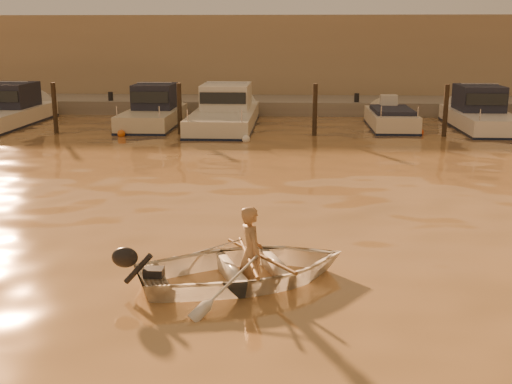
# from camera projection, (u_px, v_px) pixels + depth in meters

# --- Properties ---
(ground_plane) EXTENTS (160.00, 160.00, 0.00)m
(ground_plane) POSITION_uv_depth(u_px,v_px,m) (348.00, 254.00, 11.71)
(ground_plane) COLOR olive
(ground_plane) RESTS_ON ground
(dinghy) EXTENTS (4.13, 3.58, 0.72)m
(dinghy) POSITION_uv_depth(u_px,v_px,m) (245.00, 268.00, 10.35)
(dinghy) COLOR white
(dinghy) RESTS_ON ground_plane
(person) EXTENTS (0.56, 0.66, 1.56)m
(person) POSITION_uv_depth(u_px,v_px,m) (251.00, 253.00, 10.32)
(person) COLOR #A17950
(person) RESTS_ON dinghy
(outboard_motor) EXTENTS (0.98, 0.71, 0.70)m
(outboard_motor) POSITION_uv_depth(u_px,v_px,m) (153.00, 276.00, 9.88)
(outboard_motor) COLOR black
(outboard_motor) RESTS_ON dinghy
(oar_port) EXTENTS (1.22, 1.78, 0.13)m
(oar_port) POSITION_uv_depth(u_px,v_px,m) (260.00, 255.00, 10.38)
(oar_port) COLOR brown
(oar_port) RESTS_ON dinghy
(oar_starboard) EXTENTS (0.49, 2.07, 0.13)m
(oar_starboard) POSITION_uv_depth(u_px,v_px,m) (248.00, 257.00, 10.32)
(oar_starboard) COLOR brown
(oar_starboard) RESTS_ON dinghy
(moored_boat_0) EXTENTS (2.25, 7.17, 1.75)m
(moored_boat_0) POSITION_uv_depth(u_px,v_px,m) (6.00, 110.00, 27.81)
(moored_boat_0) COLOR white
(moored_boat_0) RESTS_ON ground_plane
(moored_boat_1) EXTENTS (2.09, 6.27, 1.75)m
(moored_boat_1) POSITION_uv_depth(u_px,v_px,m) (153.00, 111.00, 27.45)
(moored_boat_1) COLOR beige
(moored_boat_1) RESTS_ON ground_plane
(moored_boat_2) EXTENTS (2.52, 8.36, 1.75)m
(moored_boat_2) POSITION_uv_depth(u_px,v_px,m) (225.00, 112.00, 27.28)
(moored_boat_2) COLOR silver
(moored_boat_2) RESTS_ON ground_plane
(moored_boat_3) EXTENTS (1.76, 5.20, 0.95)m
(moored_boat_3) POSITION_uv_depth(u_px,v_px,m) (391.00, 123.00, 26.98)
(moored_boat_3) COLOR beige
(moored_boat_3) RESTS_ON ground_plane
(moored_boat_4) EXTENTS (2.18, 6.73, 1.75)m
(moored_boat_4) POSITION_uv_depth(u_px,v_px,m) (482.00, 114.00, 26.68)
(moored_boat_4) COLOR white
(moored_boat_4) RESTS_ON ground_plane
(piling_0) EXTENTS (0.18, 0.18, 2.20)m
(piling_0) POSITION_uv_depth(u_px,v_px,m) (55.00, 111.00, 25.45)
(piling_0) COLOR #2D2319
(piling_0) RESTS_ON ground_plane
(piling_1) EXTENTS (0.18, 0.18, 2.20)m
(piling_1) POSITION_uv_depth(u_px,v_px,m) (180.00, 111.00, 25.17)
(piling_1) COLOR #2D2319
(piling_1) RESTS_ON ground_plane
(piling_2) EXTENTS (0.18, 0.18, 2.20)m
(piling_2) POSITION_uv_depth(u_px,v_px,m) (315.00, 112.00, 24.87)
(piling_2) COLOR #2D2319
(piling_2) RESTS_ON ground_plane
(piling_3) EXTENTS (0.18, 0.18, 2.20)m
(piling_3) POSITION_uv_depth(u_px,v_px,m) (445.00, 113.00, 24.59)
(piling_3) COLOR #2D2319
(piling_3) RESTS_ON ground_plane
(fender_b) EXTENTS (0.30, 0.30, 0.30)m
(fender_b) POSITION_uv_depth(u_px,v_px,m) (121.00, 134.00, 24.84)
(fender_b) COLOR orange
(fender_b) RESTS_ON ground_plane
(fender_c) EXTENTS (0.30, 0.30, 0.30)m
(fender_c) POSITION_uv_depth(u_px,v_px,m) (246.00, 139.00, 23.56)
(fender_c) COLOR white
(fender_c) RESTS_ON ground_plane
(fender_d) EXTENTS (0.30, 0.30, 0.30)m
(fender_d) POSITION_uv_depth(u_px,v_px,m) (420.00, 132.00, 25.15)
(fender_d) COLOR #CC4518
(fender_d) RESTS_ON ground_plane
(quay) EXTENTS (52.00, 4.00, 1.00)m
(quay) POSITION_uv_depth(u_px,v_px,m) (314.00, 109.00, 32.50)
(quay) COLOR gray
(quay) RESTS_ON ground_plane
(waterfront_building) EXTENTS (46.00, 7.00, 4.80)m
(waterfront_building) POSITION_uv_depth(u_px,v_px,m) (312.00, 59.00, 37.28)
(waterfront_building) COLOR #9E8466
(waterfront_building) RESTS_ON quay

